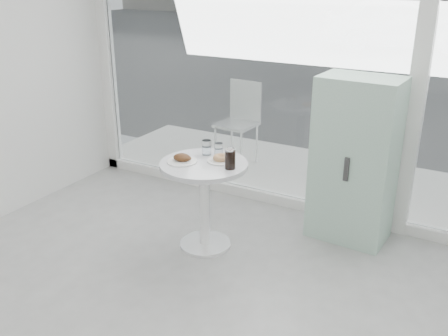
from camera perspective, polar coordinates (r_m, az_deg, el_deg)
The scene contains 11 objects.
storefront at distance 4.57m, azimuth 11.45°, elevation 14.82°, with size 5.00×0.14×3.00m.
main_table at distance 4.13m, azimuth -2.27°, elevation -2.22°, with size 0.72×0.72×0.77m.
patio_deck at distance 5.76m, azimuth 12.07°, elevation -1.28°, with size 5.60×1.60×0.05m, color silver.
mint_cabinet at distance 4.38m, azimuth 14.67°, elevation 0.82°, with size 0.69×0.48×1.43m.
patio_chair at distance 5.93m, azimuth 1.86°, elevation 5.81°, with size 0.45×0.45×0.98m.
car_white at distance 16.30m, azimuth 19.27°, elevation 15.33°, with size 1.80×4.46×1.52m, color silver.
plate_fritter at distance 4.06m, azimuth -4.77°, elevation 1.03°, with size 0.24×0.24×0.07m.
plate_donut at distance 4.06m, azimuth -0.33°, elevation 1.04°, with size 0.23×0.23×0.06m.
water_tumbler_a at distance 4.21m, azimuth -2.00°, elevation 2.27°, with size 0.08×0.08×0.13m.
water_tumbler_b at distance 4.17m, azimuth -0.60°, elevation 2.04°, with size 0.07×0.07×0.11m.
cola_glass at distance 3.90m, azimuth 0.71°, elevation 1.01°, with size 0.08×0.08×0.16m.
Camera 1 is at (1.49, -1.31, 2.22)m, focal length 40.00 mm.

